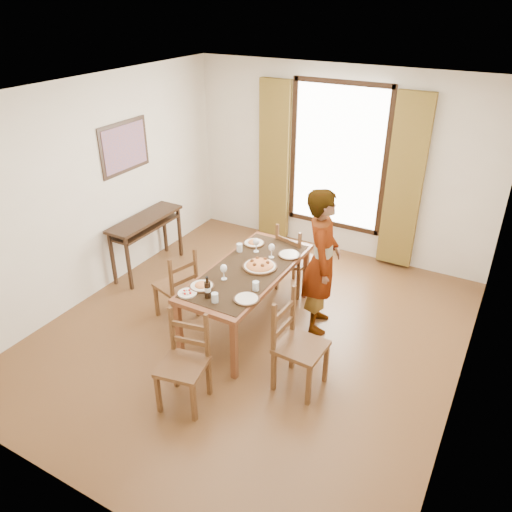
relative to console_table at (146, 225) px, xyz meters
The scene contains 22 objects.
ground 2.22m from the console_table, 16.47° to the right, with size 5.00×5.00×0.00m, color #4F2F18.
room_shell 2.25m from the console_table, 13.10° to the right, with size 4.60×5.10×2.74m.
console_table is the anchor object (origin of this frame).
dining_table 1.96m from the console_table, 13.97° to the right, with size 0.81×1.87×0.76m.
chair_west 1.35m from the console_table, 34.68° to the right, with size 0.51×0.51×0.93m.
chair_north 2.12m from the console_table, 13.56° to the left, with size 0.51×0.51×0.96m.
chair_south 2.74m from the console_table, 42.80° to the right, with size 0.49×0.49×0.95m.
chair_east 3.06m from the console_table, 21.58° to the right, with size 0.47×0.47×1.02m.
man 2.64m from the console_table, ahead, with size 0.59×0.73×1.72m, color gray.
plate_sw 1.96m from the console_table, 32.04° to the right, with size 0.27×0.27×0.05m, color silver, non-canonical shape.
plate_se 2.43m from the console_table, 24.86° to the right, with size 0.27×0.27×0.05m, color silver, non-canonical shape.
plate_nw 1.65m from the console_table, ahead, with size 0.27×0.27×0.05m, color silver, non-canonical shape.
plate_ne 2.17m from the console_table, ahead, with size 0.27×0.27×0.05m, color silver, non-canonical shape.
pasta_platter 2.03m from the console_table, 10.45° to the right, with size 0.40×0.40×0.10m, color #B45717, non-canonical shape.
caprese_plate 2.02m from the console_table, 37.31° to the right, with size 0.20×0.20×0.04m, color silver, non-canonical shape.
wine_glass_a 1.95m from the console_table, 23.82° to the right, with size 0.08×0.08×0.18m, color white, non-canonical shape.
wine_glass_b 2.01m from the console_table, ahead, with size 0.08×0.08×0.18m, color white, non-canonical shape.
wine_glass_c 1.78m from the console_table, ahead, with size 0.08×0.08×0.18m, color white, non-canonical shape.
tumbler_a 2.34m from the console_table, 20.28° to the right, with size 0.07×0.07×0.10m, color silver.
tumbler_b 1.60m from the console_table, ahead, with size 0.07×0.07×0.10m, color silver.
tumbler_c 2.29m from the console_table, 31.91° to the right, with size 0.07×0.07×0.10m, color silver.
wine_bottle 2.18m from the console_table, 32.68° to the right, with size 0.07×0.07×0.25m, color black, non-canonical shape.
Camera 1 is at (2.33, -4.10, 3.57)m, focal length 35.00 mm.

